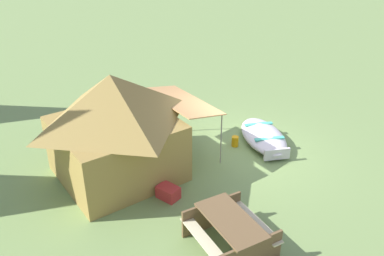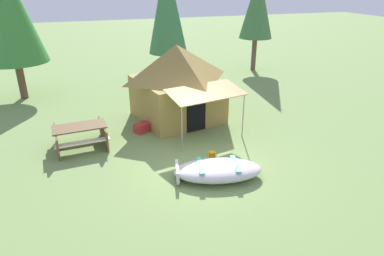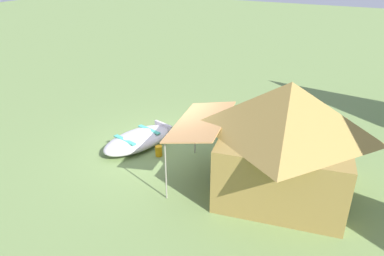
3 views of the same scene
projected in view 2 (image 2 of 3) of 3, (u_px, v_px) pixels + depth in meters
name	position (u px, v px, depth m)	size (l,w,h in m)	color
ground_plane	(199.00, 163.00, 10.35)	(80.00, 80.00, 0.00)	#718D4E
beached_rowboat	(217.00, 170.00, 9.49)	(2.66, 1.75, 0.45)	silver
canvas_cabin_tent	(177.00, 82.00, 13.01)	(3.62, 4.77, 2.91)	olive
picnic_table	(80.00, 134.00, 11.13)	(1.78, 1.64, 0.75)	brown
cooler_box	(142.00, 128.00, 12.37)	(0.54, 0.38, 0.33)	#B52C2C
fuel_can	(212.00, 157.00, 10.36)	(0.21, 0.21, 0.33)	orange
pine_tree_back_left	(6.00, 8.00, 14.36)	(2.76, 2.76, 6.30)	brown
pine_tree_back_right	(257.00, 5.00, 19.34)	(1.91, 1.91, 5.57)	brown
pine_tree_far_center	(167.00, 6.00, 17.13)	(2.00, 2.00, 6.19)	brown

